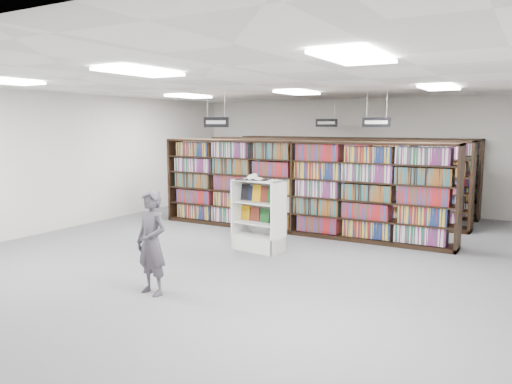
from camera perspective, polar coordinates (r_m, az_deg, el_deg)
The scene contains 19 objects.
floor at distance 9.80m, azimuth -0.45°, elevation -6.81°, with size 12.00×12.00×0.00m, color #595A5F.
ceiling at distance 9.52m, azimuth -0.47°, elevation 12.20°, with size 10.00×12.00×0.10m, color white.
wall_back at distance 15.00m, azimuth 11.19°, elevation 4.27°, with size 10.00×0.10×3.20m, color silver.
wall_left at distance 12.79m, azimuth -20.25°, elevation 3.39°, with size 0.10×12.00×3.20m, color silver.
bookshelf_row_near at distance 11.35m, azimuth 4.63°, elevation 0.56°, with size 7.00×0.60×2.10m.
bookshelf_row_mid at distance 13.17m, azimuth 8.34°, elevation 1.49°, with size 7.00×0.60×2.10m.
bookshelf_row_far at distance 14.76m, azimuth 10.76°, elevation 2.09°, with size 7.00×0.60×2.10m.
aisle_sign_left at distance 11.13m, azimuth -4.59°, elevation 8.07°, with size 0.65×0.02×0.80m.
aisle_sign_right at distance 11.67m, azimuth 13.59°, elevation 7.86°, with size 0.65×0.02×0.80m.
aisle_sign_center at distance 14.21m, azimuth 8.05°, elevation 7.92°, with size 0.65×0.02×0.80m.
troffer_front_left at distance 9.38m, azimuth -26.95°, elevation 11.20°, with size 0.60×1.20×0.04m, color white.
troffer_front_center at distance 7.09m, azimuth -13.11°, elevation 13.24°, with size 0.60×1.20×0.04m, color white.
troffer_front_right at distance 5.54m, azimuth 11.18°, elevation 14.92°, with size 0.60×1.20×0.04m, color white.
troffer_back_left at distance 12.84m, azimuth -7.69°, elevation 10.77°, with size 0.60×1.20×0.04m, color white.
troffer_back_center at distance 11.28m, azimuth 4.75°, elevation 11.26°, with size 0.60×1.20×0.04m, color white.
troffer_back_right at distance 10.37m, azimuth 20.23°, elevation 11.14°, with size 0.60×1.20×0.04m, color white.
endcap_display at distance 9.82m, azimuth 0.41°, elevation -3.91°, with size 1.06×0.62×1.40m.
open_book at distance 9.65m, azimuth -0.36°, elevation 1.60°, with size 0.69×0.49×0.13m.
shopper at distance 7.39m, azimuth -11.85°, elevation -5.70°, with size 0.55×0.36×1.52m, color #4A4650.
Camera 1 is at (4.78, -8.20, 2.45)m, focal length 35.00 mm.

